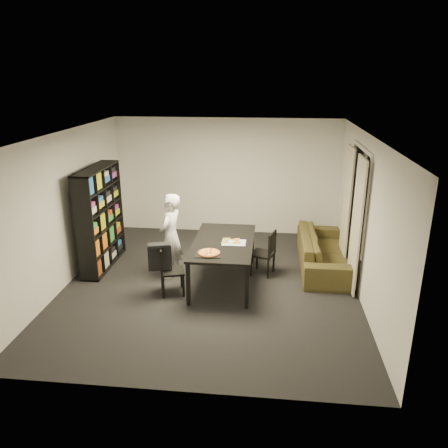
# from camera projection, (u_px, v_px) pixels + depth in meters

# --- Properties ---
(room) EXTENTS (5.01, 5.51, 2.61)m
(room) POSITION_uv_depth(u_px,v_px,m) (210.00, 214.00, 7.23)
(room) COLOR black
(room) RESTS_ON ground
(window_pane) EXTENTS (0.02, 1.40, 1.60)m
(window_pane) POSITION_uv_depth(u_px,v_px,m) (358.00, 197.00, 7.48)
(window_pane) COLOR black
(window_pane) RESTS_ON room
(window_frame) EXTENTS (0.03, 1.52, 1.72)m
(window_frame) POSITION_uv_depth(u_px,v_px,m) (358.00, 197.00, 7.48)
(window_frame) COLOR white
(window_frame) RESTS_ON room
(curtain_left) EXTENTS (0.03, 0.70, 2.25)m
(curtain_left) POSITION_uv_depth(u_px,v_px,m) (356.00, 226.00, 7.11)
(curtain_left) COLOR beige
(curtain_left) RESTS_ON room
(curtain_right) EXTENTS (0.03, 0.70, 2.25)m
(curtain_right) POSITION_uv_depth(u_px,v_px,m) (346.00, 207.00, 8.09)
(curtain_right) COLOR beige
(curtain_right) RESTS_ON room
(bookshelf) EXTENTS (0.35, 1.50, 1.90)m
(bookshelf) POSITION_uv_depth(u_px,v_px,m) (100.00, 218.00, 8.13)
(bookshelf) COLOR black
(bookshelf) RESTS_ON room
(dining_table) EXTENTS (1.03, 1.85, 0.77)m
(dining_table) POSITION_uv_depth(u_px,v_px,m) (223.00, 245.00, 7.52)
(dining_table) COLOR black
(dining_table) RESTS_ON room
(chair_left) EXTENTS (0.48, 0.48, 0.83)m
(chair_left) POSITION_uv_depth(u_px,v_px,m) (167.00, 267.00, 7.20)
(chair_left) COLOR black
(chair_left) RESTS_ON room
(chair_right) EXTENTS (0.48, 0.48, 0.83)m
(chair_right) POSITION_uv_depth(u_px,v_px,m) (267.00, 250.00, 7.89)
(chair_right) COLOR black
(chair_right) RESTS_ON room
(draped_jacket) EXTENTS (0.40, 0.26, 0.46)m
(draped_jacket) POSITION_uv_depth(u_px,v_px,m) (160.00, 256.00, 7.11)
(draped_jacket) COLOR black
(draped_jacket) RESTS_ON chair_left
(person) EXTENTS (0.49, 0.63, 1.54)m
(person) POSITION_uv_depth(u_px,v_px,m) (171.00, 236.00, 7.73)
(person) COLOR silver
(person) RESTS_ON room
(baking_tray) EXTENTS (0.42, 0.35, 0.01)m
(baking_tray) POSITION_uv_depth(u_px,v_px,m) (208.00, 254.00, 6.96)
(baking_tray) COLOR black
(baking_tray) RESTS_ON dining_table
(pepperoni_pizza) EXTENTS (0.35, 0.35, 0.03)m
(pepperoni_pizza) POSITION_uv_depth(u_px,v_px,m) (209.00, 253.00, 6.95)
(pepperoni_pizza) COLOR #A65D30
(pepperoni_pizza) RESTS_ON dining_table
(kitchen_towel) EXTENTS (0.41, 0.31, 0.01)m
(kitchen_towel) POSITION_uv_depth(u_px,v_px,m) (234.00, 243.00, 7.42)
(kitchen_towel) COLOR white
(kitchen_towel) RESTS_ON dining_table
(pizza_slices) EXTENTS (0.45, 0.41, 0.01)m
(pizza_slices) POSITION_uv_depth(u_px,v_px,m) (231.00, 241.00, 7.48)
(pizza_slices) COLOR gold
(pizza_slices) RESTS_ON dining_table
(sofa) EXTENTS (0.86, 2.20, 0.64)m
(sofa) POSITION_uv_depth(u_px,v_px,m) (323.00, 251.00, 8.26)
(sofa) COLOR #42421A
(sofa) RESTS_ON room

